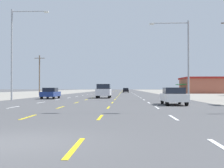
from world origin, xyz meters
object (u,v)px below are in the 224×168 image
Objects in this scene: sedan_inner_right_far at (126,90)px; streetlight_left_row_0 at (15,48)px; suv_center_turn_mid at (104,91)px; sedan_far_right_nearest at (174,96)px; sedan_inner_right_midfar at (126,90)px; streetlight_right_row_0 at (184,54)px; sedan_far_left_near at (51,93)px.

streetlight_left_row_0 is (-13.09, -80.03, 5.34)m from sedan_inner_right_far.
suv_center_turn_mid is 13.93m from streetlight_left_row_0.
sedan_far_right_nearest is 1.00× the size of sedan_inner_right_far.
sedan_inner_right_midfar is at bearing 86.32° from suv_center_turn_mid.
sedan_inner_right_midfar is 60.89m from streetlight_right_row_0.
streetlight_right_row_0 is at bearing -83.97° from sedan_inner_right_midfar.
sedan_far_left_near is 17.89m from streetlight_right_row_0.
sedan_far_left_near and sedan_inner_right_far have the same top height.
suv_center_turn_mid is 0.46× the size of streetlight_left_row_0.
streetlight_left_row_0 is at bearing 180.00° from streetlight_right_row_0.
sedan_inner_right_far is 0.43× the size of streetlight_left_row_0.
streetlight_right_row_0 is (6.28, -80.03, 4.58)m from sedan_inner_right_far.
sedan_far_left_near is 7.65m from suv_center_turn_mid.
sedan_inner_right_far is (-3.69, 89.00, 0.00)m from sedan_far_right_nearest.
streetlight_right_row_0 is at bearing -41.72° from suv_center_turn_mid.
sedan_inner_right_far is 0.50× the size of streetlight_right_row_0.
sedan_far_left_near is 7.97m from streetlight_left_row_0.
sedan_inner_right_midfar is 61.99m from streetlight_left_row_0.
sedan_far_left_near is at bearing -152.95° from suv_center_turn_mid.
sedan_inner_right_far is (0.10, 19.65, 0.00)m from sedan_inner_right_midfar.
streetlight_right_row_0 reaches higher than sedan_inner_right_midfar.
sedan_inner_right_far is 81.27m from streetlight_left_row_0.
sedan_inner_right_midfar is at bearing 96.03° from streetlight_right_row_0.
suv_center_turn_mid reaches higher than sedan_inner_right_midfar.
suv_center_turn_mid is (6.81, 3.48, 0.27)m from sedan_far_left_near.
sedan_inner_right_midfar is 1.00× the size of sedan_inner_right_far.
streetlight_right_row_0 reaches higher than suv_center_turn_mid.
sedan_far_left_near is 1.00× the size of sedan_inner_right_far.
streetlight_left_row_0 reaches higher than streetlight_right_row_0.
streetlight_right_row_0 is (9.70, -8.65, 4.31)m from suv_center_turn_mid.
sedan_far_right_nearest is 0.92× the size of suv_center_turn_mid.
sedan_inner_right_midfar is 0.50× the size of streetlight_right_row_0.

